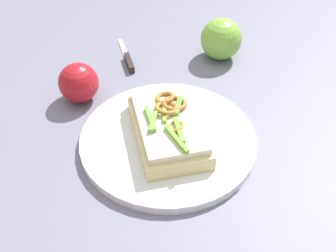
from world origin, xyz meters
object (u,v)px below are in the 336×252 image
sandwich (168,126)px  apple_3 (221,39)px  apple_1 (79,83)px  plate (168,139)px  knife (128,59)px

sandwich → apple_3: apple_3 is taller
apple_1 → apple_3: apple_3 is taller
plate → apple_1: size_ratio=3.92×
knife → plate: bearing=-176.3°
apple_1 → sandwich: bearing=-16.4°
sandwich → plate: bearing=-18.3°
plate → apple_1: apple_1 is taller
sandwich → apple_1: bearing=-138.5°
sandwich → apple_1: size_ratio=2.80×
apple_3 → sandwich: bearing=-94.0°
plate → knife: 0.24m
sandwich → knife: 0.24m
sandwich → apple_3: bearing=143.9°
plate → sandwich: size_ratio=1.40×
sandwich → apple_3: size_ratio=2.39×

